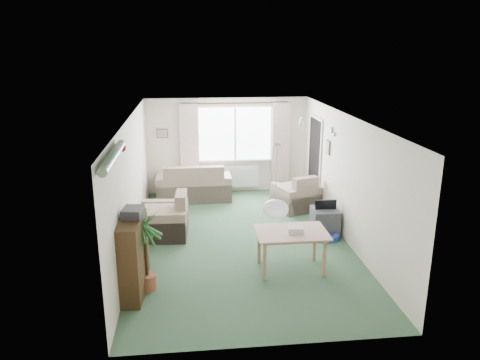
{
  "coord_description": "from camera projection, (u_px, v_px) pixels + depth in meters",
  "views": [
    {
      "loc": [
        -0.95,
        -8.24,
        3.66
      ],
      "look_at": [
        0.0,
        0.3,
        1.15
      ],
      "focal_mm": 35.0,
      "sensor_mm": 36.0,
      "label": 1
    }
  ],
  "objects": [
    {
      "name": "curtain_left",
      "position": [
        189.0,
        145.0,
        11.52
      ],
      "size": [
        0.45,
        0.08,
        2.0
      ],
      "primitive_type": "cube",
      "color": "beige"
    },
    {
      "name": "wall_picture_back",
      "position": [
        162.0,
        133.0,
        11.47
      ],
      "size": [
        0.28,
        0.03,
        0.22
      ],
      "primitive_type": "cube",
      "color": "brown"
    },
    {
      "name": "photo_frame",
      "position": [
        208.0,
        178.0,
        11.3
      ],
      "size": [
        0.12,
        0.06,
        0.16
      ],
      "primitive_type": "cube",
      "rotation": [
        0.0,
        0.0,
        -0.35
      ],
      "color": "#503129",
      "rests_on": "coffee_table"
    },
    {
      "name": "bauble_cluster_b",
      "position": [
        334.0,
        129.0,
        8.25
      ],
      "size": [
        0.2,
        0.2,
        0.2
      ],
      "primitive_type": "sphere",
      "color": "silver"
    },
    {
      "name": "pet_bed",
      "position": [
        326.0,
        236.0,
        9.13
      ],
      "size": [
        0.59,
        0.59,
        0.1
      ],
      "primitive_type": "cylinder",
      "rotation": [
        0.0,
        0.0,
        -0.16
      ],
      "color": "#1F478E",
      "rests_on": "ground"
    },
    {
      "name": "bookshelf",
      "position": [
        133.0,
        257.0,
        6.97
      ],
      "size": [
        0.4,
        1.01,
        1.21
      ],
      "primitive_type": "cube",
      "rotation": [
        0.0,
        0.0,
        -0.07
      ],
      "color": "black",
      "rests_on": "ground"
    },
    {
      "name": "armchair_corner",
      "position": [
        297.0,
        191.0,
        10.7
      ],
      "size": [
        1.16,
        1.13,
        0.83
      ],
      "primitive_type": "cube",
      "rotation": [
        0.0,
        0.0,
        3.46
      ],
      "color": "#C2B093",
      "rests_on": "ground"
    },
    {
      "name": "wall_picture_right",
      "position": [
        328.0,
        147.0,
        9.91
      ],
      "size": [
        0.03,
        0.24,
        0.3
      ],
      "primitive_type": "cube",
      "color": "brown"
    },
    {
      "name": "dining_table",
      "position": [
        291.0,
        251.0,
        7.79
      ],
      "size": [
        1.08,
        0.72,
        0.67
      ],
      "primitive_type": "cube",
      "rotation": [
        0.0,
        0.0,
        -0.0
      ],
      "color": "tan",
      "rests_on": "ground"
    },
    {
      "name": "coffee_table",
      "position": [
        210.0,
        190.0,
        11.39
      ],
      "size": [
        1.05,
        0.66,
        0.45
      ],
      "primitive_type": "cube",
      "rotation": [
        0.0,
        0.0,
        -0.1
      ],
      "color": "black",
      "rests_on": "ground"
    },
    {
      "name": "hifi_box",
      "position": [
        133.0,
        212.0,
        6.87
      ],
      "size": [
        0.33,
        0.39,
        0.14
      ],
      "primitive_type": "cube",
      "rotation": [
        0.0,
        0.0,
        -0.14
      ],
      "color": "#313135",
      "rests_on": "bookshelf"
    },
    {
      "name": "bauble_cluster_a",
      "position": [
        301.0,
        118.0,
        9.36
      ],
      "size": [
        0.2,
        0.2,
        0.2
      ],
      "primitive_type": "sphere",
      "color": "silver"
    },
    {
      "name": "sofa",
      "position": [
        194.0,
        181.0,
        11.4
      ],
      "size": [
        1.79,
        0.95,
        0.89
      ],
      "primitive_type": "cube",
      "rotation": [
        0.0,
        0.0,
        3.14
      ],
      "color": "tan",
      "rests_on": "ground"
    },
    {
      "name": "curtain_rod",
      "position": [
        235.0,
        103.0,
        11.38
      ],
      "size": [
        2.6,
        0.03,
        0.03
      ],
      "primitive_type": "cube",
      "color": "black"
    },
    {
      "name": "doorway",
      "position": [
        315.0,
        161.0,
        11.02
      ],
      "size": [
        0.03,
        0.95,
        2.0
      ],
      "primitive_type": "cube",
      "color": "black"
    },
    {
      "name": "gift_box",
      "position": [
        295.0,
        231.0,
        7.61
      ],
      "size": [
        0.26,
        0.2,
        0.12
      ],
      "primitive_type": "cube",
      "rotation": [
        0.0,
        0.0,
        -0.08
      ],
      "color": "silver",
      "rests_on": "dining_table"
    },
    {
      "name": "houseplant",
      "position": [
        146.0,
        250.0,
        7.07
      ],
      "size": [
        0.61,
        0.61,
        1.32
      ],
      "primitive_type": "cylinder",
      "rotation": [
        0.0,
        0.0,
        0.09
      ],
      "color": "#1A4E24",
      "rests_on": "ground"
    },
    {
      "name": "curtain_right",
      "position": [
        281.0,
        143.0,
        11.76
      ],
      "size": [
        0.45,
        0.08,
        2.0
      ],
      "primitive_type": "cube",
      "color": "beige"
    },
    {
      "name": "tv_cube",
      "position": [
        325.0,
        221.0,
        9.34
      ],
      "size": [
        0.53,
        0.58,
        0.51
      ],
      "primitive_type": "cube",
      "rotation": [
        0.0,
        0.0,
        -0.05
      ],
      "color": "#3F3D43",
      "rests_on": "ground"
    },
    {
      "name": "armchair_left",
      "position": [
        163.0,
        214.0,
        9.18
      ],
      "size": [
        0.98,
        1.03,
        0.87
      ],
      "primitive_type": "cube",
      "rotation": [
        0.0,
        0.0,
        -1.63
      ],
      "color": "beige",
      "rests_on": "ground"
    },
    {
      "name": "tinsel_garland",
      "position": [
        113.0,
        156.0,
        5.95
      ],
      "size": [
        1.6,
        1.6,
        0.12
      ],
      "primitive_type": "cylinder",
      "color": "#196626"
    },
    {
      "name": "pendant_lamp",
      "position": [
        275.0,
        209.0,
        6.4
      ],
      "size": [
        0.36,
        0.36,
        0.36
      ],
      "primitive_type": "sphere",
      "color": "white"
    },
    {
      "name": "window",
      "position": [
        235.0,
        134.0,
        11.67
      ],
      "size": [
        1.8,
        0.03,
        1.3
      ],
      "primitive_type": "cube",
      "color": "white"
    },
    {
      "name": "ground",
      "position": [
        242.0,
        242.0,
        8.99
      ],
      "size": [
        6.5,
        6.5,
        0.0
      ],
      "primitive_type": "plane",
      "color": "#315238"
    },
    {
      "name": "radiator",
      "position": [
        235.0,
        176.0,
        11.94
      ],
      "size": [
        1.2,
        0.1,
        0.55
      ],
      "primitive_type": "cube",
      "color": "white"
    }
  ]
}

